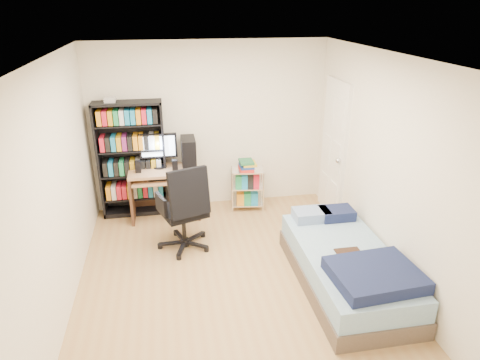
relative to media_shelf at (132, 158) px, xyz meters
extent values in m
cube|color=tan|center=(1.16, -1.84, -0.90)|extent=(3.50, 4.00, 0.04)
cube|color=silver|center=(1.16, -1.84, 1.64)|extent=(3.50, 4.00, 0.04)
cube|color=white|center=(1.16, 0.18, 0.37)|extent=(3.50, 0.04, 2.50)
cube|color=white|center=(1.16, -3.86, 0.37)|extent=(3.50, 0.04, 2.50)
cube|color=white|center=(-0.61, -1.84, 0.37)|extent=(0.04, 4.00, 2.50)
cube|color=white|center=(2.93, -1.84, 0.37)|extent=(0.04, 4.00, 2.50)
cube|color=black|center=(0.00, 0.00, -0.02)|extent=(0.96, 0.32, 1.70)
cube|color=black|center=(0.00, 0.00, -0.61)|extent=(0.89, 0.30, 0.02)
cube|color=red|center=(0.00, -0.01, -0.49)|extent=(0.83, 0.26, 0.20)
cube|color=black|center=(0.00, 0.00, -0.24)|extent=(0.89, 0.30, 0.02)
cube|color=#1B87C1|center=(0.00, -0.01, -0.11)|extent=(0.83, 0.26, 0.20)
cube|color=black|center=(0.00, 0.00, 0.14)|extent=(0.89, 0.30, 0.02)
cube|color=gold|center=(0.00, -0.01, 0.26)|extent=(0.83, 0.26, 0.20)
cube|color=black|center=(0.00, 0.00, 0.51)|extent=(0.89, 0.30, 0.02)
cube|color=#1E8D50|center=(0.00, -0.01, 0.63)|extent=(0.83, 0.26, 0.20)
cube|color=silver|center=(-0.21, 0.00, 0.86)|extent=(0.15, 0.13, 0.07)
cube|color=tan|center=(0.44, -0.19, -0.15)|extent=(0.99, 0.54, 0.04)
cube|color=#3C2B20|center=(-0.04, -0.19, -0.52)|extent=(0.04, 0.54, 0.70)
cube|color=#3C2B20|center=(0.91, -0.19, -0.52)|extent=(0.04, 0.54, 0.70)
cube|color=#3C2B20|center=(0.44, 0.07, -0.50)|extent=(0.95, 0.03, 0.64)
cube|color=tan|center=(0.44, -0.26, -0.25)|extent=(0.89, 0.45, 0.02)
cube|color=black|center=(0.44, -0.28, -0.23)|extent=(0.44, 0.15, 0.02)
cube|color=black|center=(0.39, -0.08, 0.19)|extent=(0.53, 0.05, 0.36)
cube|color=#CCE3FF|center=(0.39, -0.11, 0.19)|extent=(0.48, 0.01, 0.30)
cube|color=black|center=(0.81, -0.14, 0.08)|extent=(0.20, 0.42, 0.44)
cube|color=black|center=(0.09, -0.24, -0.05)|extent=(0.08, 0.08, 0.17)
cube|color=black|center=(0.61, -0.28, -0.05)|extent=(0.08, 0.08, 0.17)
cylinder|color=black|center=(0.66, -1.11, -0.58)|extent=(0.05, 0.05, 0.41)
cube|color=black|center=(0.66, -1.11, -0.36)|extent=(0.66, 0.66, 0.09)
cube|color=black|center=(0.74, -1.33, -0.01)|extent=(0.52, 0.31, 0.60)
cube|color=black|center=(0.39, -1.20, -0.21)|extent=(0.15, 0.32, 0.24)
cube|color=black|center=(0.92, -1.02, -0.21)|extent=(0.15, 0.32, 0.24)
cylinder|color=white|center=(1.43, -0.27, -0.56)|extent=(0.02, 0.02, 0.64)
cylinder|color=white|center=(1.89, -0.34, -0.56)|extent=(0.02, 0.02, 0.64)
cylinder|color=white|center=(1.48, 0.05, -0.56)|extent=(0.02, 0.02, 0.64)
cylinder|color=white|center=(1.94, -0.01, -0.56)|extent=(0.02, 0.02, 0.64)
cube|color=white|center=(1.69, -0.14, -0.78)|extent=(0.51, 0.39, 0.02)
cube|color=white|center=(1.69, -0.14, -0.51)|extent=(0.51, 0.39, 0.02)
cube|color=white|center=(1.69, -0.14, -0.24)|extent=(0.51, 0.39, 0.02)
cube|color=red|center=(1.69, -0.14, -0.16)|extent=(0.23, 0.28, 0.15)
cube|color=brown|center=(2.40, -2.26, -0.78)|extent=(0.99, 1.98, 0.20)
cube|color=#8BB6CF|center=(2.40, -2.26, -0.56)|extent=(0.95, 1.94, 0.24)
cube|color=#141C41|center=(2.45, -2.81, -0.38)|extent=(0.89, 0.75, 0.14)
cube|color=#AAC9F2|center=(2.25, -1.47, -0.38)|extent=(0.45, 0.30, 0.13)
cube|color=#141C41|center=(2.58, -1.49, -0.38)|extent=(0.42, 0.30, 0.13)
cube|color=#442516|center=(2.40, -2.31, -0.43)|extent=(0.28, 0.22, 0.02)
cube|color=white|center=(2.89, -0.49, 0.12)|extent=(0.05, 0.80, 2.00)
sphere|color=silver|center=(2.83, -0.81, 0.07)|extent=(0.08, 0.08, 0.08)
camera|label=1|loc=(0.52, -6.03, 2.12)|focal=32.00mm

